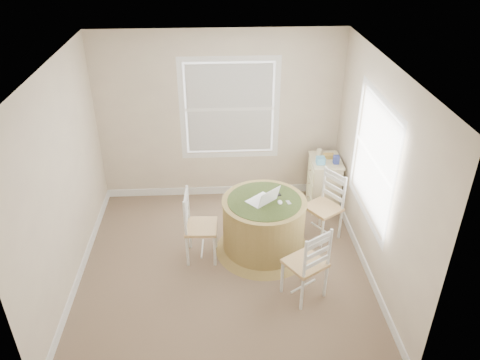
{
  "coord_description": "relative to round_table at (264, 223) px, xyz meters",
  "views": [
    {
      "loc": [
        -0.05,
        -4.63,
        3.97
      ],
      "look_at": [
        0.23,
        0.45,
        1.02
      ],
      "focal_mm": 35.0,
      "sensor_mm": 36.0,
      "label": 1
    }
  ],
  "objects": [
    {
      "name": "chair_right",
      "position": [
        0.83,
        0.25,
        0.05
      ],
      "size": [
        0.57,
        0.57,
        0.95
      ],
      "primitive_type": null,
      "rotation": [
        0.0,
        0.0,
        -0.99
      ],
      "color": "white",
      "rests_on": "ground"
    },
    {
      "name": "chair_near",
      "position": [
        0.39,
        -0.87,
        0.05
      ],
      "size": [
        0.57,
        0.56,
        0.95
      ],
      "primitive_type": null,
      "rotation": [
        0.0,
        0.0,
        3.71
      ],
      "color": "white",
      "rests_on": "ground"
    },
    {
      "name": "chair_left",
      "position": [
        -0.81,
        -0.1,
        0.05
      ],
      "size": [
        0.42,
        0.44,
        0.95
      ],
      "primitive_type": null,
      "rotation": [
        0.0,
        0.0,
        1.53
      ],
      "color": "white",
      "rests_on": "ground"
    },
    {
      "name": "room",
      "position": [
        -0.36,
        -0.17,
        0.88
      ],
      "size": [
        3.64,
        3.64,
        2.64
      ],
      "color": "#7F6650",
      "rests_on": "ground"
    },
    {
      "name": "box_blue",
      "position": [
        1.13,
        0.91,
        0.43
      ],
      "size": [
        0.08,
        0.08,
        0.12
      ],
      "primitive_type": "cube",
      "rotation": [
        0.0,
        0.0,
        -0.03
      ],
      "color": "#3543A0",
      "rests_on": "corner_chest"
    },
    {
      "name": "round_table",
      "position": [
        0.0,
        0.0,
        0.0
      ],
      "size": [
        1.26,
        1.26,
        0.78
      ],
      "rotation": [
        0.0,
        0.0,
        0.24
      ],
      "color": "olive",
      "rests_on": "ground"
    },
    {
      "name": "box_yellow",
      "position": [
        1.06,
        1.09,
        0.4
      ],
      "size": [
        0.15,
        0.1,
        0.06
      ],
      "primitive_type": "cube",
      "rotation": [
        0.0,
        0.0,
        -0.03
      ],
      "color": "gold",
      "rests_on": "corner_chest"
    },
    {
      "name": "tissue_box",
      "position": [
        0.9,
        0.92,
        0.42
      ],
      "size": [
        0.12,
        0.12,
        0.1
      ],
      "primitive_type": "cube",
      "rotation": [
        0.0,
        0.0,
        -0.03
      ],
      "color": "#5FAED9",
      "rests_on": "corner_chest"
    },
    {
      "name": "laptop",
      "position": [
        -0.02,
        -0.02,
        0.38
      ],
      "size": [
        0.45,
        0.45,
        0.24
      ],
      "rotation": [
        0.0,
        0.0,
        3.86
      ],
      "color": "white",
      "rests_on": "round_table"
    },
    {
      "name": "phone",
      "position": [
        0.3,
        -0.06,
        0.35
      ],
      "size": [
        0.06,
        0.1,
        0.02
      ],
      "primitive_type": "cube",
      "rotation": [
        0.0,
        0.0,
        0.24
      ],
      "color": "#B7BABF",
      "rests_on": "round_table"
    },
    {
      "name": "mouse",
      "position": [
        0.19,
        -0.06,
        0.36
      ],
      "size": [
        0.08,
        0.11,
        0.03
      ],
      "primitive_type": "ellipsoid",
      "rotation": [
        0.0,
        0.0,
        0.24
      ],
      "color": "white",
      "rests_on": "round_table"
    },
    {
      "name": "cup_cream",
      "position": [
        0.94,
        1.21,
        0.41
      ],
      "size": [
        0.07,
        0.07,
        0.09
      ],
      "primitive_type": "cylinder",
      "color": "beige",
      "rests_on": "corner_chest"
    },
    {
      "name": "corner_chest",
      "position": [
        1.01,
        1.04,
        -0.03
      ],
      "size": [
        0.46,
        0.61,
        0.79
      ],
      "rotation": [
        0.0,
        0.0,
        -0.03
      ],
      "color": "beige",
      "rests_on": "ground"
    },
    {
      "name": "keys",
      "position": [
        0.19,
        0.11,
        0.36
      ],
      "size": [
        0.07,
        0.06,
        0.02
      ],
      "primitive_type": "cube",
      "rotation": [
        0.0,
        0.0,
        0.24
      ],
      "color": "black",
      "rests_on": "round_table"
    }
  ]
}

